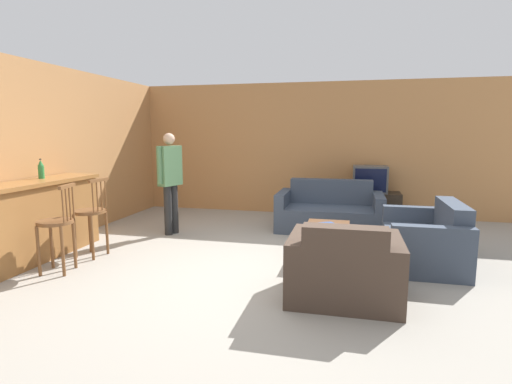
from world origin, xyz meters
The scene contains 15 objects.
ground_plane centered at (0.00, 0.00, 0.00)m, with size 24.00×24.00×0.00m, color gray.
wall_back centered at (0.00, 3.74, 1.30)m, with size 9.40×0.08×2.60m.
wall_left centered at (-3.26, 1.37, 1.30)m, with size 0.08×8.74×2.60m.
bar_counter centered at (-2.92, -0.10, 0.51)m, with size 0.55×2.12×1.02m.
bar_chair_near centered at (-2.29, -0.40, 0.54)m, with size 0.47×0.47×1.04m.
bar_chair_mid centered at (-2.29, 0.23, 0.54)m, with size 0.43×0.43×1.04m.
couch_far centered at (0.69, 2.43, 0.29)m, with size 1.72×0.95×0.82m.
armchair_near centered at (0.98, -0.43, 0.29)m, with size 1.08×0.90×0.80m.
loveseat_right centered at (1.96, 0.91, 0.29)m, with size 0.87×1.36×0.79m.
coffee_table centered at (0.74, 0.90, 0.34)m, with size 0.57×1.06×0.39m.
tv_unit centered at (1.37, 3.36, 0.26)m, with size 1.12×0.51×0.53m.
tv centered at (1.37, 3.36, 0.77)m, with size 0.62×0.45×0.49m.
bottle centered at (-3.01, 0.23, 1.14)m, with size 0.08×0.08×0.27m.
book_on_table centered at (0.72, 1.07, 0.41)m, with size 0.23×0.20×0.03m.
person_by_window centered at (-1.78, 1.56, 0.92)m, with size 0.28×0.50×1.62m.
Camera 1 is at (1.00, -4.27, 1.63)m, focal length 28.00 mm.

